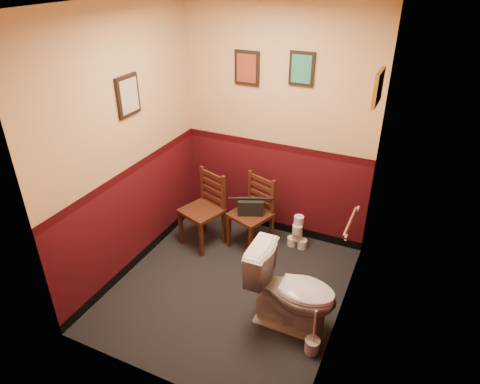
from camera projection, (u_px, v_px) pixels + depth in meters
name	position (u px, v px, depth m)	size (l,w,h in m)	color
floor	(230.00, 287.00, 4.40)	(2.20, 2.40, 0.00)	black
ceiling	(225.00, 2.00, 3.09)	(2.20, 2.40, 0.00)	silver
wall_back	(276.00, 126.00, 4.69)	(2.20, 2.70, 0.00)	#430C12
wall_front	(147.00, 243.00, 2.79)	(2.20, 2.70, 0.00)	#430C12
wall_left	(126.00, 149.00, 4.15)	(2.40, 2.70, 0.00)	#430C12
wall_right	(354.00, 196.00, 3.34)	(2.40, 2.70, 0.00)	#430C12
grab_bar	(351.00, 222.00, 3.74)	(0.05, 0.56, 0.06)	silver
framed_print_back_a	(247.00, 68.00, 4.51)	(0.28, 0.04, 0.36)	black
framed_print_back_b	(302.00, 69.00, 4.27)	(0.26, 0.04, 0.34)	black
framed_print_left	(128.00, 96.00, 3.97)	(0.04, 0.30, 0.38)	black
framed_print_right	(378.00, 88.00, 3.48)	(0.04, 0.34, 0.28)	olive
toilet	(292.00, 291.00, 3.78)	(0.45, 0.81, 0.79)	white
toilet_brush	(312.00, 345.00, 3.66)	(0.13, 0.13, 0.47)	silver
chair_left	(204.00, 210.00, 4.89)	(0.53, 0.53, 0.88)	#492215
chair_right	(253.00, 213.00, 4.84)	(0.51, 0.51, 0.86)	#492215
handbag	(251.00, 206.00, 4.76)	(0.32, 0.24, 0.21)	black
tp_stack	(297.00, 234.00, 4.93)	(0.24, 0.14, 0.41)	silver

